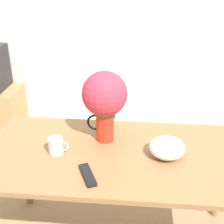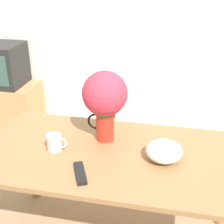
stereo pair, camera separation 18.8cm
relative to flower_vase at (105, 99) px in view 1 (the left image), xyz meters
The scene contains 6 objects.
wall_back 1.63m from the flower_vase, 89.45° to the left, with size 8.00×0.05×2.60m.
table 0.41m from the flower_vase, 58.45° to the right, with size 1.58×0.81×0.74m.
flower_vase is the anchor object (origin of this frame).
coffee_mug 0.40m from the flower_vase, 146.04° to the right, with size 0.12×0.09×0.10m.
white_bowl 0.46m from the flower_vase, 21.83° to the right, with size 0.21×0.21×0.11m.
remote_control 0.47m from the flower_vase, 97.13° to the right, with size 0.12×0.19×0.02m.
Camera 1 is at (0.19, -1.31, 1.77)m, focal length 50.00 mm.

